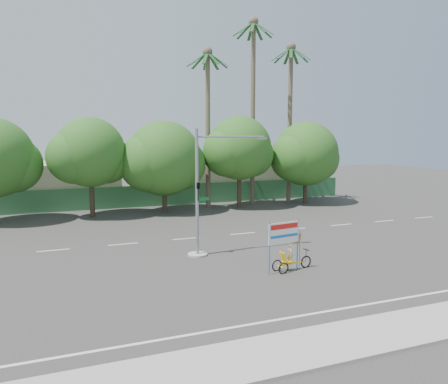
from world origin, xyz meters
name	(u,v)px	position (x,y,z in m)	size (l,w,h in m)	color
ground	(271,271)	(0.00, 0.00, 0.00)	(120.00, 120.00, 0.00)	#33302D
sidewalk_near	(374,334)	(0.00, -7.50, 0.06)	(50.00, 2.40, 0.12)	gray
fence	(166,195)	(0.00, 21.50, 1.00)	(38.00, 0.08, 2.00)	#336B3D
building_left	(52,184)	(-10.00, 26.00, 2.00)	(12.00, 8.00, 4.00)	beige
building_right	(227,179)	(8.00, 26.00, 1.80)	(14.00, 8.00, 3.60)	beige
tree_left	(90,155)	(-7.05, 18.00, 5.06)	(6.66, 5.60, 8.07)	#473828
tree_center	(163,161)	(-1.05, 18.00, 4.47)	(7.62, 6.40, 7.85)	#473828
tree_right	(239,150)	(5.95, 18.00, 5.24)	(6.90, 5.80, 8.36)	#473828
tree_far_right	(305,156)	(12.95, 18.00, 4.64)	(7.38, 6.20, 7.94)	#473828
palm_tall	(253,94)	(8.00, 19.50, 10.46)	(3.73, 3.79, 17.45)	#70604C
palm_mid	(290,106)	(12.00, 19.50, 9.40)	(3.73, 3.79, 15.45)	#70604C
palm_short	(208,110)	(3.50, 19.50, 8.86)	(3.73, 3.79, 14.45)	#70604C
traffic_signal	(202,203)	(-2.20, 3.98, 2.92)	(4.72, 1.10, 7.00)	gray
trike_billboard	(288,250)	(0.78, -0.27, 1.04)	(2.62, 0.79, 2.59)	black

